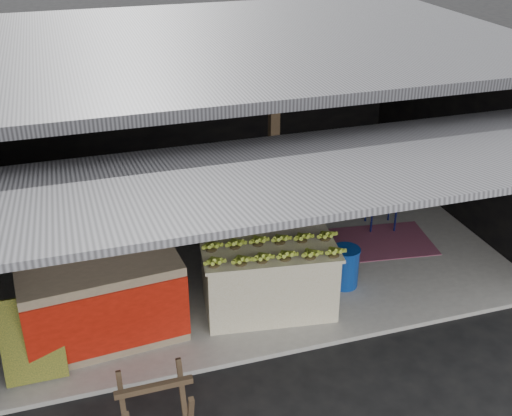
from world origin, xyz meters
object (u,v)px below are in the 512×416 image
object	(u,v)px
banana_table	(268,276)
sawhorse	(156,406)
water_barrel	(345,268)
white_crate	(241,235)
neighbor_stall	(103,300)
plastic_chair	(381,191)

from	to	relation	value
banana_table	sawhorse	distance (m)	2.34
sawhorse	water_barrel	size ratio (longest dim) A/B	1.40
white_crate	sawhorse	bearing A→B (deg)	-124.79
neighbor_stall	plastic_chair	xyz separation A→B (m)	(4.26, 1.58, 0.01)
water_barrel	plastic_chair	distance (m)	1.87
neighbor_stall	plastic_chair	distance (m)	4.54
neighbor_stall	sawhorse	bearing A→B (deg)	-84.31
banana_table	white_crate	world-z (taller)	white_crate
plastic_chair	sawhorse	bearing A→B (deg)	-127.66
white_crate	water_barrel	size ratio (longest dim) A/B	1.78
banana_table	white_crate	distance (m)	1.05
white_crate	plastic_chair	size ratio (longest dim) A/B	0.99
neighbor_stall	water_barrel	distance (m)	3.07
banana_table	neighbor_stall	bearing A→B (deg)	-171.04
water_barrel	plastic_chair	bearing A→B (deg)	49.03
white_crate	water_barrel	xyz separation A→B (m)	(1.13, -0.90, -0.20)
banana_table	plastic_chair	bearing A→B (deg)	41.59
banana_table	neighbor_stall	size ratio (longest dim) A/B	0.95
white_crate	water_barrel	bearing A→B (deg)	-42.41
banana_table	water_barrel	bearing A→B (deg)	15.65
banana_table	neighbor_stall	distance (m)	1.96
banana_table	plastic_chair	size ratio (longest dim) A/B	1.84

